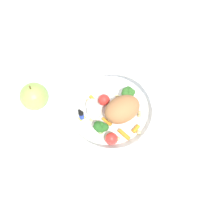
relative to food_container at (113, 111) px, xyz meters
name	(u,v)px	position (x,y,z in m)	size (l,w,h in m)	color
ground_plane	(107,117)	(-0.01, -0.01, -0.03)	(2.40, 2.40, 0.00)	white
food_container	(113,111)	(0.00, 0.00, 0.00)	(0.24, 0.24, 0.08)	white
loose_apple	(34,96)	(-0.17, -0.14, 0.01)	(0.08, 0.08, 0.09)	#8CB74C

